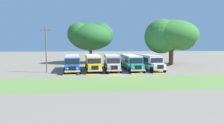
% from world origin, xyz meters
% --- Properties ---
extents(ground_plane, '(220.00, 220.00, 0.00)m').
position_xyz_m(ground_plane, '(0.00, 0.00, 0.00)').
color(ground_plane, slate).
extents(foreground_grass_strip, '(80.00, 8.74, 0.01)m').
position_xyz_m(foreground_grass_strip, '(0.00, -6.66, 0.00)').
color(foreground_grass_strip, olive).
rests_on(foreground_grass_strip, ground_plane).
extents(parked_bus_slot_0, '(3.56, 10.97, 2.82)m').
position_xyz_m(parked_bus_slot_0, '(-7.23, 5.56, 1.58)').
color(parked_bus_slot_0, '#23519E').
rests_on(parked_bus_slot_0, ground_plane).
extents(parked_bus_slot_1, '(3.25, 10.92, 2.82)m').
position_xyz_m(parked_bus_slot_1, '(-3.52, 6.09, 1.58)').
color(parked_bus_slot_1, yellow).
rests_on(parked_bus_slot_1, ground_plane).
extents(parked_bus_slot_2, '(2.85, 10.86, 2.82)m').
position_xyz_m(parked_bus_slot_2, '(0.03, 6.01, 1.58)').
color(parked_bus_slot_2, '#9E9993').
rests_on(parked_bus_slot_2, ground_plane).
extents(parked_bus_slot_3, '(2.78, 10.85, 2.82)m').
position_xyz_m(parked_bus_slot_3, '(3.73, 5.81, 1.58)').
color(parked_bus_slot_3, teal).
rests_on(parked_bus_slot_3, ground_plane).
extents(parked_bus_slot_4, '(3.55, 10.97, 2.82)m').
position_xyz_m(parked_bus_slot_4, '(7.14, 6.20, 1.58)').
color(parked_bus_slot_4, silver).
rests_on(parked_bus_slot_4, ground_plane).
extents(curb_wheelstop_0, '(2.00, 0.36, 0.15)m').
position_xyz_m(curb_wheelstop_0, '(-7.15, -0.23, 0.07)').
color(curb_wheelstop_0, yellow).
rests_on(curb_wheelstop_0, ground_plane).
extents(curb_wheelstop_1, '(2.00, 0.36, 0.15)m').
position_xyz_m(curb_wheelstop_1, '(-3.58, -0.23, 0.07)').
color(curb_wheelstop_1, yellow).
rests_on(curb_wheelstop_1, ground_plane).
extents(curb_wheelstop_2, '(2.00, 0.36, 0.15)m').
position_xyz_m(curb_wheelstop_2, '(0.00, -0.23, 0.07)').
color(curb_wheelstop_2, yellow).
rests_on(curb_wheelstop_2, ground_plane).
extents(curb_wheelstop_3, '(2.00, 0.36, 0.15)m').
position_xyz_m(curb_wheelstop_3, '(3.58, -0.23, 0.07)').
color(curb_wheelstop_3, yellow).
rests_on(curb_wheelstop_3, ground_plane).
extents(curb_wheelstop_4, '(2.00, 0.36, 0.15)m').
position_xyz_m(curb_wheelstop_4, '(7.15, -0.23, 0.07)').
color(curb_wheelstop_4, yellow).
rests_on(curb_wheelstop_4, ground_plane).
extents(broad_shade_tree, '(11.69, 11.52, 10.59)m').
position_xyz_m(broad_shade_tree, '(-3.90, 20.00, 7.00)').
color(broad_shade_tree, brown).
rests_on(broad_shade_tree, ground_plane).
extents(secondary_tree, '(13.51, 12.56, 10.55)m').
position_xyz_m(secondary_tree, '(14.86, 13.89, 6.80)').
color(secondary_tree, brown).
rests_on(secondary_tree, ground_plane).
extents(utility_pole, '(1.80, 0.20, 7.79)m').
position_xyz_m(utility_pole, '(-11.35, 3.28, 4.15)').
color(utility_pole, brown).
rests_on(utility_pole, ground_plane).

